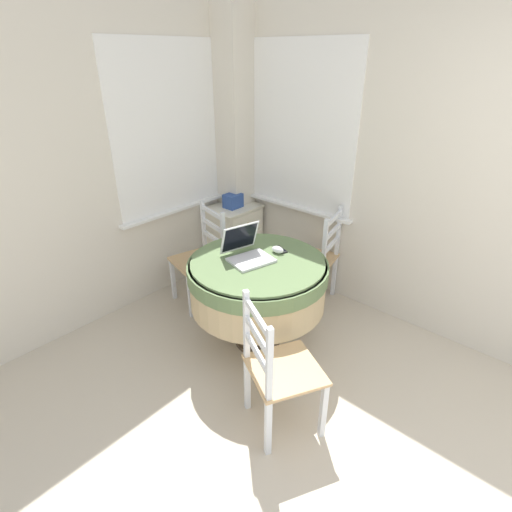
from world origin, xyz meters
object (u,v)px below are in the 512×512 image
at_px(round_dining_table, 258,280).
at_px(laptop, 247,252).
at_px(dining_chair_near_right_window, 316,259).
at_px(cell_phone, 281,250).
at_px(dining_chair_near_back_window, 202,258).
at_px(storage_box, 233,201).
at_px(dining_chair_camera_near, 278,370).
at_px(corner_cabinet, 234,238).
at_px(computer_mouse, 278,250).

xyz_separation_m(round_dining_table, laptop, (-0.02, 0.08, 0.22)).
bearing_deg(dining_chair_near_right_window, cell_phone, -176.85).
xyz_separation_m(laptop, dining_chair_near_back_window, (0.15, 0.70, -0.35)).
distance_m(dining_chair_near_right_window, storage_box, 1.04).
relative_size(cell_phone, dining_chair_camera_near, 0.15).
distance_m(dining_chair_near_right_window, corner_cabinet, 1.00).
relative_size(dining_chair_near_right_window, dining_chair_camera_near, 1.00).
height_order(dining_chair_camera_near, corner_cabinet, dining_chair_camera_near).
xyz_separation_m(round_dining_table, computer_mouse, (0.20, -0.03, 0.19)).
relative_size(round_dining_table, computer_mouse, 10.40).
relative_size(computer_mouse, cell_phone, 0.75).
relative_size(round_dining_table, dining_chair_near_right_window, 1.15).
distance_m(cell_phone, storage_box, 1.13).
xyz_separation_m(laptop, cell_phone, (0.27, -0.10, -0.05)).
xyz_separation_m(computer_mouse, cell_phone, (0.05, 0.01, -0.02)).
bearing_deg(dining_chair_near_right_window, storage_box, 92.83).
height_order(cell_phone, dining_chair_near_back_window, dining_chair_near_back_window).
distance_m(round_dining_table, corner_cabinet, 1.29).
relative_size(laptop, corner_cabinet, 0.55).
relative_size(cell_phone, corner_cabinet, 0.19).
bearing_deg(dining_chair_near_right_window, round_dining_table, -179.02).
bearing_deg(corner_cabinet, storage_box, -144.23).
relative_size(corner_cabinet, storage_box, 4.13).
bearing_deg(dining_chair_camera_near, computer_mouse, 39.41).
bearing_deg(laptop, corner_cabinet, 49.22).
height_order(dining_chair_near_right_window, dining_chair_camera_near, same).
relative_size(round_dining_table, cell_phone, 7.77).
xyz_separation_m(cell_phone, corner_cabinet, (0.53, 1.03, -0.39)).
bearing_deg(computer_mouse, dining_chair_camera_near, -140.59).
xyz_separation_m(cell_phone, dining_chair_near_right_window, (0.56, 0.03, -0.31)).
bearing_deg(cell_phone, laptop, 159.56).
relative_size(computer_mouse, dining_chair_near_right_window, 0.11).
distance_m(corner_cabinet, storage_box, 0.42).
height_order(cell_phone, dining_chair_camera_near, dining_chair_camera_near).
bearing_deg(laptop, storage_box, 49.46).
xyz_separation_m(dining_chair_near_back_window, corner_cabinet, (0.65, 0.23, -0.08)).
relative_size(computer_mouse, corner_cabinet, 0.14).
xyz_separation_m(dining_chair_near_right_window, corner_cabinet, (-0.03, 0.99, -0.08)).
bearing_deg(dining_chair_near_back_window, laptop, -102.16).
bearing_deg(computer_mouse, storage_box, 61.29).
height_order(round_dining_table, cell_phone, cell_phone).
distance_m(computer_mouse, dining_chair_near_right_window, 0.69).
relative_size(round_dining_table, dining_chair_near_back_window, 1.15).
xyz_separation_m(computer_mouse, corner_cabinet, (0.58, 1.04, -0.41)).
bearing_deg(cell_phone, corner_cabinet, 62.74).
distance_m(laptop, computer_mouse, 0.25).
relative_size(round_dining_table, laptop, 2.73).
bearing_deg(storage_box, computer_mouse, -118.71).
xyz_separation_m(computer_mouse, dining_chair_near_back_window, (-0.07, 0.81, -0.33)).
distance_m(dining_chair_near_back_window, corner_cabinet, 0.69).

